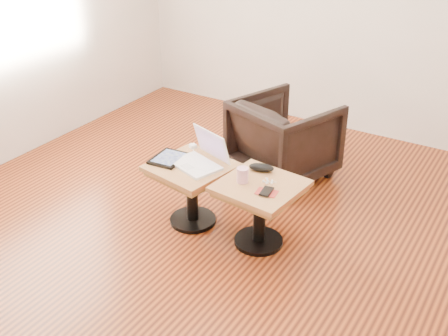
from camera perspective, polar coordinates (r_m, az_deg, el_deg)
The scene contains 11 objects.
room_shell at distance 3.10m, azimuth 0.69°, elevation 12.31°, with size 4.52×4.52×2.71m.
side_table_left at distance 3.80m, azimuth -3.31°, elevation -1.19°, with size 0.57×0.57×0.45m.
side_table_right at distance 3.58m, azimuth 3.68°, elevation -3.18°, with size 0.54×0.54×0.45m.
laptop at distance 3.73m, azimuth -2.39°, elevation 1.01°, with size 0.40×0.38×0.23m.
tablet at distance 3.83m, azimuth -5.66°, elevation 0.98°, with size 0.22×0.27×0.02m.
charging_adapter at distance 3.98m, azimuth -3.18°, elevation 2.24°, with size 0.04×0.04×0.03m, color white.
glasses_case at distance 3.66m, azimuth 3.82°, elevation 0.06°, with size 0.17×0.07×0.05m, color black.
striped_cup at distance 3.52m, azimuth 1.90°, elevation -0.71°, with size 0.08×0.08×0.10m, color #D14E83.
earbuds_tangle at distance 3.54m, azimuth 4.50°, elevation -1.35°, with size 0.08×0.07×0.02m.
phone_on_sleeve at distance 3.43m, azimuth 4.35°, elevation -2.43°, with size 0.14×0.12×0.02m.
armchair at distance 4.45m, azimuth 6.14°, elevation 3.01°, with size 0.68×0.70×0.64m, color black.
Camera 1 is at (1.53, -2.56, 2.19)m, focal length 45.00 mm.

